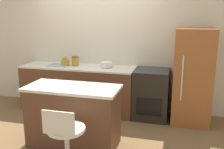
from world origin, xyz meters
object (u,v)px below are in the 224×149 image
Objects in this scene: kettle at (65,61)px; mixing_bowl at (106,64)px; refrigerator at (192,76)px; oven_range at (151,94)px; stool_chair at (66,141)px.

kettle is 0.77× the size of mixing_bowl.
refrigerator reaches higher than kettle.
refrigerator reaches higher than oven_range.
oven_range is 0.54× the size of refrigerator.
refrigerator is at bearing 53.28° from stool_chair.
refrigerator is 2.48m from kettle.
refrigerator is at bearing -2.31° from mixing_bowl.
kettle reaches higher than mixing_bowl.
kettle is at bearing 178.51° from refrigerator.
kettle is 0.88m from mixing_bowl.
mixing_bowl reaches higher than stool_chair.
stool_chair is 4.82× the size of kettle.
stool_chair is at bearing -87.43° from mixing_bowl.
kettle reaches higher than oven_range.
oven_range is at bearing -1.65° from kettle.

